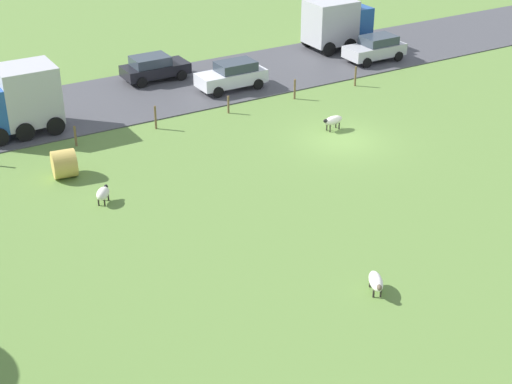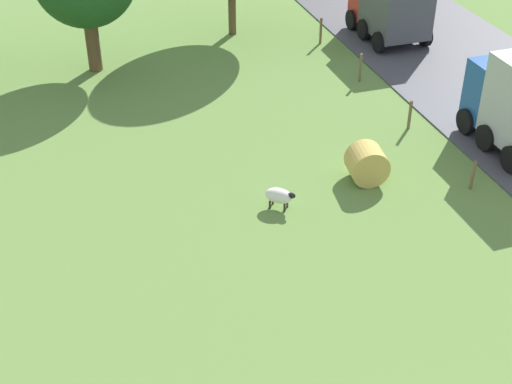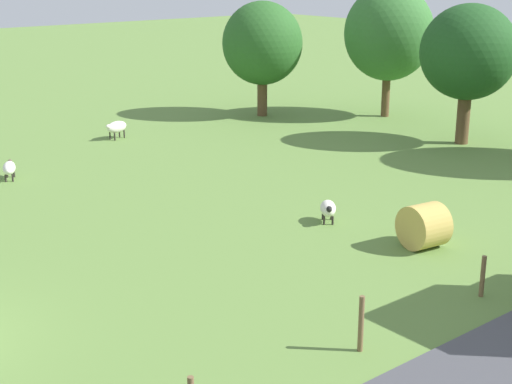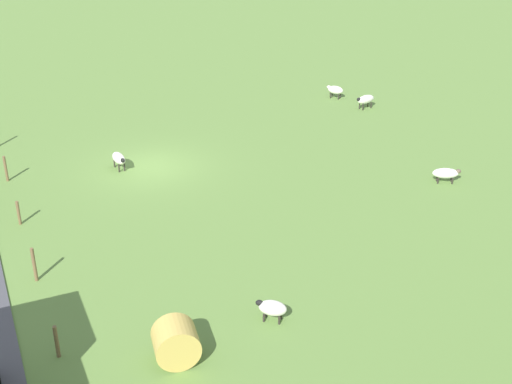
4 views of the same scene
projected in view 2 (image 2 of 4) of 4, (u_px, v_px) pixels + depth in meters
name	position (u px, v px, depth m)	size (l,w,h in m)	color
sheep_1	(279.00, 196.00, 23.84)	(1.02, 0.96, 0.72)	silver
hay_bale_0	(367.00, 164.00, 25.10)	(1.32, 1.32, 1.07)	tan
fence_post_4	(473.00, 175.00, 24.74)	(0.12, 0.12, 1.09)	brown
fence_post_5	(410.00, 115.00, 28.18)	(0.12, 0.12, 1.18)	brown
fence_post_6	(360.00, 68.00, 31.63)	(0.12, 0.12, 1.26)	brown
fence_post_7	(321.00, 31.00, 35.11)	(0.12, 0.12, 1.27)	brown
truck_2	(391.00, 2.00, 34.94)	(2.67, 4.20, 3.30)	#B21919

